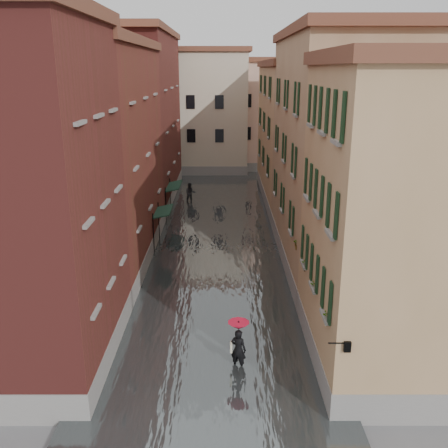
{
  "coord_description": "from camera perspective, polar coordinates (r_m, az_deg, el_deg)",
  "views": [
    {
      "loc": [
        0.45,
        -19.86,
        11.38
      ],
      "look_at": [
        0.47,
        6.88,
        3.0
      ],
      "focal_mm": 40.0,
      "sensor_mm": 36.0,
      "label": 1
    }
  ],
  "objects": [
    {
      "name": "building_right_far",
      "position": [
        44.7,
        8.51,
        9.98
      ],
      "size": [
        6.0,
        16.0,
        11.5
      ],
      "primitive_type": "cube",
      "color": "#A47E54",
      "rests_on": "ground"
    },
    {
      "name": "ground",
      "position": [
        22.89,
        -1.2,
        -12.42
      ],
      "size": [
        120.0,
        120.0,
        0.0
      ],
      "primitive_type": "plane",
      "color": "#5D5D60",
      "rests_on": "ground"
    },
    {
      "name": "floodwater",
      "position": [
        34.74,
        -0.78,
        -1.54
      ],
      "size": [
        10.0,
        60.0,
        0.2
      ],
      "primitive_type": "cube",
      "color": "#484F50",
      "rests_on": "ground"
    },
    {
      "name": "building_end_cream",
      "position": [
        58.16,
        -3.53,
        12.56
      ],
      "size": [
        12.0,
        9.0,
        13.0
      ],
      "primitive_type": "cube",
      "color": "#BBAB95",
      "rests_on": "ground"
    },
    {
      "name": "awning_far",
      "position": [
        39.42,
        -5.78,
        4.26
      ],
      "size": [
        1.09,
        3.33,
        2.8
      ],
      "color": "#173425",
      "rests_on": "ground"
    },
    {
      "name": "pedestrian_far",
      "position": [
        43.77,
        -3.87,
        3.53
      ],
      "size": [
        0.98,
        0.81,
        1.83
      ],
      "primitive_type": "imported",
      "rotation": [
        0.0,
        0.0,
        0.14
      ],
      "color": "black",
      "rests_on": "ground"
    },
    {
      "name": "building_left_near",
      "position": [
        19.96,
        -21.98,
        1.96
      ],
      "size": [
        6.0,
        8.0,
        13.0
      ],
      "primitive_type": "cube",
      "color": "maroon",
      "rests_on": "ground"
    },
    {
      "name": "building_right_near",
      "position": [
        19.83,
        19.23,
        -0.09
      ],
      "size": [
        6.0,
        8.0,
        11.5
      ],
      "primitive_type": "cube",
      "color": "#A47E54",
      "rests_on": "ground"
    },
    {
      "name": "building_right_mid",
      "position": [
        29.99,
        12.68,
        7.62
      ],
      "size": [
        6.0,
        14.0,
        13.0
      ],
      "primitive_type": "cube",
      "color": "tan",
      "rests_on": "ground"
    },
    {
      "name": "awning_near",
      "position": [
        32.46,
        -7.02,
        1.32
      ],
      "size": [
        1.09,
        2.75,
        2.8
      ],
      "color": "#173425",
      "rests_on": "ground"
    },
    {
      "name": "window_planters",
      "position": [
        20.94,
        10.09,
        -4.97
      ],
      "size": [
        0.59,
        8.33,
        0.84
      ],
      "color": "brown",
      "rests_on": "ground"
    },
    {
      "name": "building_left_far",
      "position": [
        44.7,
        -9.84,
        11.53
      ],
      "size": [
        6.0,
        16.0,
        14.0
      ],
      "primitive_type": "cube",
      "color": "maroon",
      "rests_on": "ground"
    },
    {
      "name": "building_left_mid",
      "position": [
        30.24,
        -14.42,
        7.09
      ],
      "size": [
        6.0,
        14.0,
        12.5
      ],
      "primitive_type": "cube",
      "color": "maroon",
      "rests_on": "ground"
    },
    {
      "name": "wall_lantern",
      "position": [
        16.65,
        13.81,
        -13.36
      ],
      "size": [
        0.71,
        0.22,
        0.35
      ],
      "color": "black",
      "rests_on": "ground"
    },
    {
      "name": "building_end_pink",
      "position": [
        60.35,
        5.36,
        12.22
      ],
      "size": [
        10.0,
        9.0,
        12.0
      ],
      "primitive_type": "cube",
      "color": "#C9A08D",
      "rests_on": "ground"
    },
    {
      "name": "pedestrian_main",
      "position": [
        19.94,
        1.65,
        -13.36
      ],
      "size": [
        0.85,
        0.85,
        2.06
      ],
      "color": "black",
      "rests_on": "ground"
    }
  ]
}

